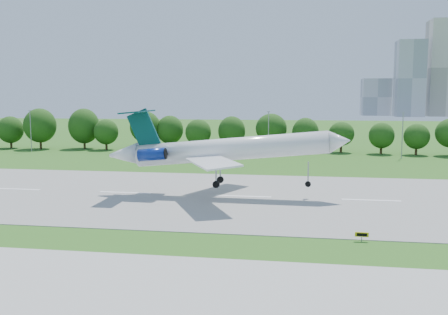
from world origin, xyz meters
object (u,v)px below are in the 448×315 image
(airliner, at_px, (219,149))
(service_vehicle_a, at_px, (166,154))
(taxi_sign_left, at_px, (362,235))
(service_vehicle_b, at_px, (246,153))

(airliner, distance_m, service_vehicle_a, 59.02)
(taxi_sign_left, xyz_separation_m, service_vehicle_a, (-44.01, 76.38, -0.24))
(service_vehicle_b, bearing_deg, airliner, -156.13)
(taxi_sign_left, distance_m, service_vehicle_a, 88.15)
(service_vehicle_a, xyz_separation_m, service_vehicle_b, (21.84, 4.37, 0.10))
(airliner, xyz_separation_m, service_vehicle_a, (-23.94, 53.47, -7.17))
(taxi_sign_left, xyz_separation_m, service_vehicle_b, (-22.18, 80.75, -0.14))
(taxi_sign_left, bearing_deg, airliner, 131.57)
(airliner, xyz_separation_m, service_vehicle_b, (-2.10, 57.84, -7.06))
(service_vehicle_b, bearing_deg, service_vehicle_a, 123.11)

